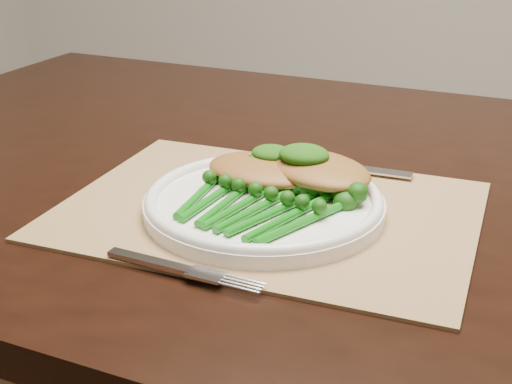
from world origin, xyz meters
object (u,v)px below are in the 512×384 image
(dinner_plate, at_px, (264,202))
(chicken_fillet_left, at_px, (262,170))
(placemat, at_px, (268,210))
(broccolini_bundle, at_px, (252,206))

(dinner_plate, relative_size, chicken_fillet_left, 1.98)
(placemat, relative_size, dinner_plate, 1.71)
(placemat, bearing_deg, chicken_fillet_left, 119.55)
(dinner_plate, bearing_deg, placemat, 81.30)
(placemat, xyz_separation_m, broccolini_bundle, (-0.00, -0.04, 0.02))
(placemat, xyz_separation_m, dinner_plate, (-0.00, -0.01, 0.01))
(chicken_fillet_left, bearing_deg, placemat, -52.78)
(placemat, distance_m, chicken_fillet_left, 0.05)
(placemat, height_order, chicken_fillet_left, chicken_fillet_left)
(placemat, height_order, dinner_plate, dinner_plate)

